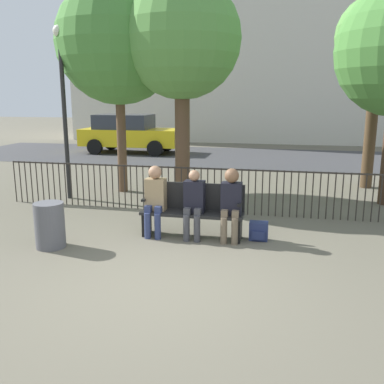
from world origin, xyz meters
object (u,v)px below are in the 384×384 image
object	(u,v)px
park_bench	(193,208)
tree_0	(182,41)
tree_3	(118,43)
parked_car_0	(129,133)
backpack	(259,231)
tree_2	(379,40)
seated_person_0	(155,197)
lamp_post	(63,88)
seated_person_2	(231,200)
seated_person_1	(194,201)
trash_bin	(50,225)

from	to	relation	value
park_bench	tree_0	bearing A→B (deg)	106.81
tree_0	tree_3	world-z (taller)	tree_3
parked_car_0	backpack	bearing A→B (deg)	-59.47
tree_2	seated_person_0	bearing A→B (deg)	-130.47
seated_person_0	parked_car_0	bearing A→B (deg)	112.47
backpack	tree_3	xyz separation A→B (m)	(-3.63, 3.13, 3.47)
seated_person_0	lamp_post	distance (m)	4.08
park_bench	parked_car_0	distance (m)	11.49
tree_3	parked_car_0	world-z (taller)	tree_3
backpack	lamp_post	xyz separation A→B (m)	(-4.60, 2.14, 2.41)
park_bench	tree_3	world-z (taller)	tree_3
seated_person_2	lamp_post	size ratio (longest dim) A/B	0.31
park_bench	seated_person_1	distance (m)	0.21
tree_2	tree_3	bearing A→B (deg)	-163.76
tree_2	parked_car_0	xyz separation A→B (m)	(-8.64, 5.43, -2.91)
lamp_post	parked_car_0	bearing A→B (deg)	100.38
seated_person_2	tree_3	world-z (taller)	tree_3
backpack	park_bench	bearing A→B (deg)	179.86
tree_3	lamp_post	world-z (taller)	tree_3
park_bench	tree_0	world-z (taller)	tree_0
tree_0	trash_bin	world-z (taller)	tree_0
lamp_post	trash_bin	size ratio (longest dim) A/B	5.34
seated_person_2	tree_0	size ratio (longest dim) A/B	0.25
backpack	lamp_post	distance (m)	5.62
tree_2	seated_person_2	bearing A→B (deg)	-120.69
seated_person_2	trash_bin	xyz separation A→B (m)	(-2.79, -0.92, -0.34)
park_bench	seated_person_2	xyz separation A→B (m)	(0.67, -0.13, 0.21)
backpack	seated_person_0	bearing A→B (deg)	-175.98
tree_3	parked_car_0	size ratio (longest dim) A/B	1.22
lamp_post	tree_3	bearing A→B (deg)	45.56
seated_person_1	tree_2	xyz separation A→B (m)	(3.63, 5.05, 3.09)
seated_person_1	seated_person_2	xyz separation A→B (m)	(0.63, 0.00, 0.05)
tree_0	parked_car_0	distance (m)	8.97
seated_person_1	tree_0	xyz separation A→B (m)	(-0.91, 3.01, 2.94)
lamp_post	seated_person_1	bearing A→B (deg)	-32.84
park_bench	lamp_post	world-z (taller)	lamp_post
seated_person_0	tree_3	distance (m)	4.76
park_bench	tree_0	xyz separation A→B (m)	(-0.87, 2.88, 3.11)
lamp_post	trash_bin	world-z (taller)	lamp_post
tree_3	tree_0	bearing A→B (deg)	-8.89
seated_person_0	seated_person_2	xyz separation A→B (m)	(1.31, 0.00, 0.01)
park_bench	tree_0	size ratio (longest dim) A/B	0.35
seated_person_1	tree_2	size ratio (longest dim) A/B	0.24
tree_2	parked_car_0	size ratio (longest dim) A/B	1.16
seated_person_1	lamp_post	world-z (taller)	lamp_post
seated_person_1	trash_bin	bearing A→B (deg)	-157.13
seated_person_0	tree_0	bearing A→B (deg)	94.35
tree_3	parked_car_0	distance (m)	8.13
lamp_post	backpack	bearing A→B (deg)	-24.93
seated_person_1	tree_3	bearing A→B (deg)	127.90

